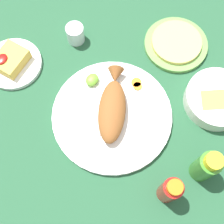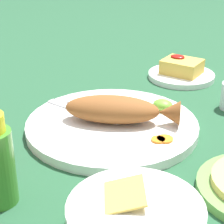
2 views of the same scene
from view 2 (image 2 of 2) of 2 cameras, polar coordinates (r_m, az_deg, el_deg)
ground_plane at (r=0.80m, az=-0.00°, el=-2.46°), size 4.00×4.00×0.00m
main_plate at (r=0.80m, az=-0.00°, el=-1.89°), size 0.34×0.34×0.02m
fried_fish at (r=0.78m, az=0.88°, el=0.34°), size 0.23×0.15×0.05m
fork_near at (r=0.84m, az=-4.78°, el=0.32°), size 0.19×0.02×0.00m
fork_far at (r=0.87m, az=-2.34°, el=1.21°), size 0.18×0.07×0.00m
carrot_slice_near at (r=0.73m, az=6.53°, el=-3.89°), size 0.03×0.03×0.00m
carrot_slice_mid at (r=0.73m, az=7.45°, el=-3.79°), size 0.03×0.03×0.00m
lime_wedge_main at (r=0.84m, az=7.16°, el=0.98°), size 0.04×0.04×0.02m
side_plate_fries at (r=1.08m, az=9.71°, el=5.05°), size 0.17×0.17×0.01m
fries_pile at (r=1.07m, az=9.79°, el=6.35°), size 0.09×0.08×0.04m
guacamole_bowl at (r=0.54m, az=3.27°, el=-14.68°), size 0.18×0.18×0.06m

